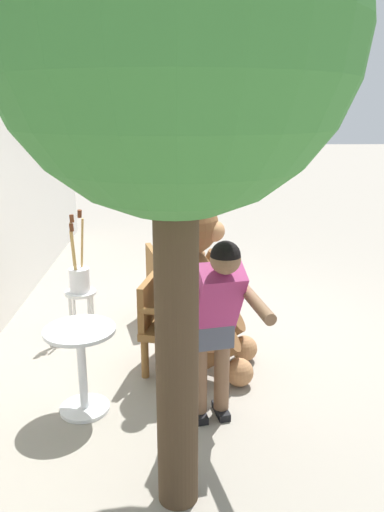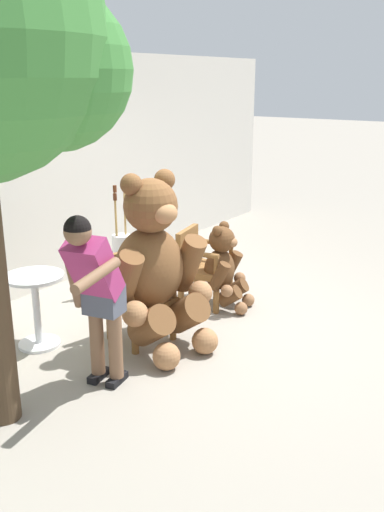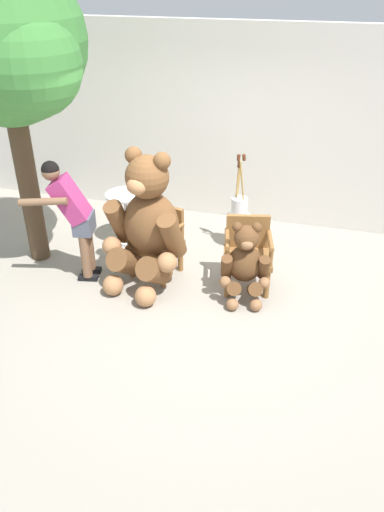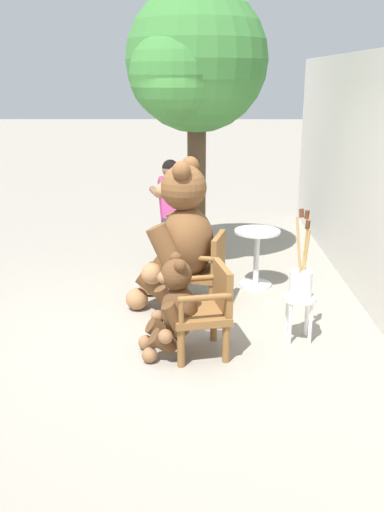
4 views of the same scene
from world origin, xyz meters
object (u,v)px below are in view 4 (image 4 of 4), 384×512
Objects in this scene: teddy_bear_small at (173,307)px; round_side_table at (257,252)px; wooden_chair_left at (203,268)px; teddy_bear_large at (179,236)px; wooden_chair_right at (205,307)px; person_visitor at (173,211)px; patio_tree at (193,65)px; brush_bucket at (301,280)px; white_stool at (299,306)px.

round_side_table is (-1.84, 0.96, -0.03)m from teddy_bear_small.
teddy_bear_large is (-0.04, -0.27, 0.36)m from wooden_chair_left.
wooden_chair_right is at bearing 13.01° from teddy_bear_large.
patio_tree reaches higher than person_visitor.
person_visitor reaches higher than wooden_chair_right.
person_visitor reaches higher than teddy_bear_small.
brush_bucket is (0.84, 0.94, 0.17)m from wooden_chair_left.
person_visitor is at bearing -143.48° from brush_bucket.
teddy_bear_small is 0.64× the size of person_visitor.
teddy_bear_small is at bearing -14.20° from wooden_chair_left.
teddy_bear_small is 1.28m from brush_bucket.
person_visitor is at bearing -169.73° from wooden_chair_right.
round_side_table is (-1.53, -0.27, 0.09)m from white_stool.
white_stool is at bearing 104.14° from teddy_bear_small.
person_visitor reaches higher than wooden_chair_left.
white_stool is 3.51m from patio_tree.
brush_bucket is at bearing 104.20° from teddy_bear_small.
white_stool is 0.52× the size of brush_bucket.
wooden_chair_left is 0.96m from round_side_table.
round_side_table is 0.20× the size of patio_tree.
brush_bucket reaches higher than wooden_chair_right.
teddy_bear_small is 2.12m from person_visitor.
wooden_chair_right is at bearing 94.82° from teddy_bear_small.
wooden_chair_left is at bearing -44.09° from round_side_table.
white_stool is 0.28m from brush_bucket.
wooden_chair_right is 1.25m from teddy_bear_large.
teddy_bear_small is 0.27× the size of patio_tree.
teddy_bear_small is at bearing -27.52° from round_side_table.
white_stool is 0.64× the size of round_side_table.
wooden_chair_left is 1.19× the size of round_side_table.
teddy_bear_large is 1.74× the size of teddy_bear_small.
wooden_chair_right reaches higher than white_stool.
teddy_bear_small is 3.51m from patio_tree.
patio_tree is (-2.74, 0.16, 2.18)m from teddy_bear_small.
round_side_table is at bearing -170.00° from white_stool.
round_side_table is at bearing 76.99° from person_visitor.
person_visitor reaches higher than round_side_table.
brush_bucket is at bearing 149.96° from white_stool.
patio_tree is at bearing -156.38° from white_stool.
brush_bucket is at bearing 10.04° from round_side_table.
teddy_bear_large is 1.24m from teddy_bear_small.
brush_bucket is 3.33m from patio_tree.
patio_tree reaches higher than wooden_chair_left.
teddy_bear_large is at bearing -55.09° from round_side_table.
teddy_bear_large reaches higher than brush_bucket.
wooden_chair_left is 1.26m from white_stool.
patio_tree is (-2.43, -1.06, 2.02)m from brush_bucket.
wooden_chair_right is at bearing -73.01° from brush_bucket.
brush_bucket reaches higher than wooden_chair_left.
wooden_chair_left is 1.27m from brush_bucket.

